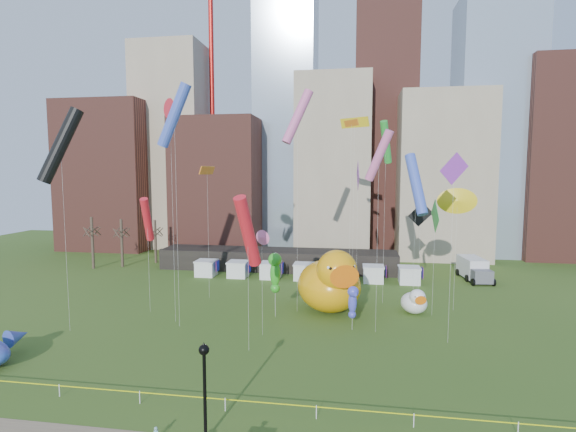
% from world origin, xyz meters
% --- Properties ---
extents(ground, '(160.00, 160.00, 0.00)m').
position_xyz_m(ground, '(0.00, 0.00, 0.00)').
color(ground, '#36561B').
rests_on(ground, ground).
extents(skyline, '(101.00, 23.00, 68.00)m').
position_xyz_m(skyline, '(2.25, 61.06, 21.44)').
color(skyline, brown).
rests_on(skyline, ground).
extents(crane_left, '(23.00, 1.00, 76.00)m').
position_xyz_m(crane_left, '(-21.11, 64.00, 46.90)').
color(crane_left, red).
rests_on(crane_left, ground).
extents(crane_right, '(23.00, 1.00, 76.00)m').
position_xyz_m(crane_right, '(30.89, 64.00, 46.90)').
color(crane_right, red).
rests_on(crane_right, ground).
extents(pavilion, '(38.00, 6.00, 3.20)m').
position_xyz_m(pavilion, '(-4.00, 42.00, 1.60)').
color(pavilion, black).
rests_on(pavilion, ground).
extents(vendor_tents, '(33.24, 2.80, 2.40)m').
position_xyz_m(vendor_tents, '(1.02, 36.00, 1.11)').
color(vendor_tents, white).
rests_on(vendor_tents, ground).
extents(bare_trees, '(8.44, 6.44, 8.50)m').
position_xyz_m(bare_trees, '(-30.17, 40.54, 4.01)').
color(bare_trees, '#382B21').
rests_on(bare_trees, ground).
extents(caution_tape, '(50.00, 0.06, 0.90)m').
position_xyz_m(caution_tape, '(0.00, 0.00, 0.68)').
color(caution_tape, white).
rests_on(caution_tape, ground).
extents(big_duck, '(9.58, 10.64, 7.43)m').
position_xyz_m(big_duck, '(5.68, 21.47, 3.41)').
color(big_duck, orange).
rests_on(big_duck, ground).
extents(small_duck, '(3.48, 4.17, 2.99)m').
position_xyz_m(small_duck, '(14.95, 22.35, 1.37)').
color(small_duck, white).
rests_on(small_duck, ground).
extents(seahorse_green, '(1.51, 1.88, 7.07)m').
position_xyz_m(seahorse_green, '(-0.17, 18.93, 5.26)').
color(seahorse_green, silver).
rests_on(seahorse_green, ground).
extents(seahorse_purple, '(1.35, 1.55, 4.48)m').
position_xyz_m(seahorse_purple, '(8.14, 16.21, 3.12)').
color(seahorse_purple, silver).
rests_on(seahorse_purple, ground).
extents(lamppost, '(0.62, 0.62, 5.94)m').
position_xyz_m(lamppost, '(-0.21, -3.20, 3.63)').
color(lamppost, black).
rests_on(lamppost, footpath).
extents(box_truck, '(3.65, 7.70, 3.16)m').
position_xyz_m(box_truck, '(25.61, 39.78, 1.62)').
color(box_truck, silver).
rests_on(box_truck, ground).
extents(kite_0, '(1.97, 3.97, 13.82)m').
position_xyz_m(kite_0, '(-0.83, 9.76, 10.57)').
color(kite_0, silver).
rests_on(kite_0, ground).
extents(kite_1, '(3.65, 2.36, 24.66)m').
position_xyz_m(kite_1, '(1.97, 21.04, 21.64)').
color(kite_1, silver).
rests_on(kite_1, ground).
extents(kite_2, '(3.13, 0.13, 11.90)m').
position_xyz_m(kite_2, '(16.54, 30.78, 10.24)').
color(kite_2, silver).
rests_on(kite_2, ground).
extents(kite_3, '(0.22, 3.64, 12.80)m').
position_xyz_m(kite_3, '(16.81, 22.21, 10.90)').
color(kite_3, silver).
rests_on(kite_3, ground).
extents(kite_4, '(3.76, 2.63, 22.63)m').
position_xyz_m(kite_4, '(8.04, 30.61, 21.91)').
color(kite_4, silver).
rests_on(kite_4, ground).
extents(kite_5, '(3.79, 1.39, 24.34)m').
position_xyz_m(kite_5, '(-9.27, 14.52, 21.18)').
color(kite_5, silver).
rests_on(kite_5, ground).
extents(kite_6, '(1.72, 2.06, 21.56)m').
position_xyz_m(kite_6, '(7.71, 23.89, 20.92)').
color(kite_6, silver).
rests_on(kite_6, ground).
extents(kite_7, '(0.29, 3.63, 17.13)m').
position_xyz_m(kite_7, '(8.54, 26.26, 15.15)').
color(kite_7, silver).
rests_on(kite_7, ground).
extents(kite_8, '(1.44, 3.08, 13.01)m').
position_xyz_m(kite_8, '(-14.43, 18.49, 10.48)').
color(kite_8, silver).
rests_on(kite_8, ground).
extents(kite_9, '(1.17, 1.07, 10.23)m').
position_xyz_m(kite_9, '(-0.40, 13.45, 9.50)').
color(kite_9, silver).
rests_on(kite_9, ground).
extents(kite_10, '(4.40, 3.25, 21.90)m').
position_xyz_m(kite_10, '(-19.50, 11.65, 18.20)').
color(kite_10, silver).
rests_on(kite_10, ground).
extents(kite_11, '(1.82, 3.04, 21.67)m').
position_xyz_m(kite_11, '(11.72, 26.14, 19.17)').
color(kite_11, silver).
rests_on(kite_11, ground).
extents(kite_12, '(2.90, 0.43, 13.94)m').
position_xyz_m(kite_12, '(19.50, 24.25, 12.49)').
color(kite_12, silver).
rests_on(kite_12, ground).
extents(kite_13, '(2.76, 4.29, 17.88)m').
position_xyz_m(kite_13, '(14.99, 24.11, 14.34)').
color(kite_13, silver).
rests_on(kite_13, ground).
extents(kite_14, '(0.99, 3.33, 16.44)m').
position_xyz_m(kite_14, '(-9.69, 24.92, 15.85)').
color(kite_14, silver).
rests_on(kite_14, ground).
extents(kite_15, '(2.70, 1.16, 17.44)m').
position_xyz_m(kite_15, '(16.89, 14.29, 15.73)').
color(kite_15, silver).
rests_on(kite_15, ground).
extents(kite_16, '(1.55, 1.57, 23.04)m').
position_xyz_m(kite_16, '(-10.24, 15.77, 21.99)').
color(kite_16, silver).
rests_on(kite_16, ground).
extents(kite_17, '(2.91, 2.22, 19.70)m').
position_xyz_m(kite_17, '(10.42, 16.04, 17.23)').
color(kite_17, silver).
rests_on(kite_17, ground).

